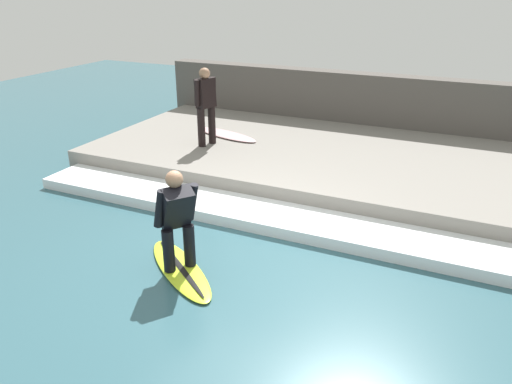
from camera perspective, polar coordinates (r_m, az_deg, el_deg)
ground_plane at (r=7.06m, az=-2.78°, el=-7.62°), size 28.00×28.00×0.00m
concrete_ledge at (r=10.31m, az=7.27°, el=3.74°), size 4.40×9.21×0.42m
back_wall at (r=12.42m, az=10.92°, el=9.67°), size 0.50×9.67×1.58m
wave_foam_crest at (r=8.03m, az=1.38°, el=-2.80°), size 0.94×8.75×0.18m
surfboard_riding at (r=6.83m, az=-8.62°, el=-8.70°), size 1.43×1.69×0.07m
surfer_riding at (r=6.45m, az=-9.04°, el=-2.73°), size 0.57×0.58×1.38m
surfer_waiting_near at (r=10.29m, az=-5.77°, el=10.14°), size 0.52×0.36×1.58m
surfboard_waiting_near at (r=11.09m, az=-3.39°, el=6.59°), size 0.93×1.74×0.06m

